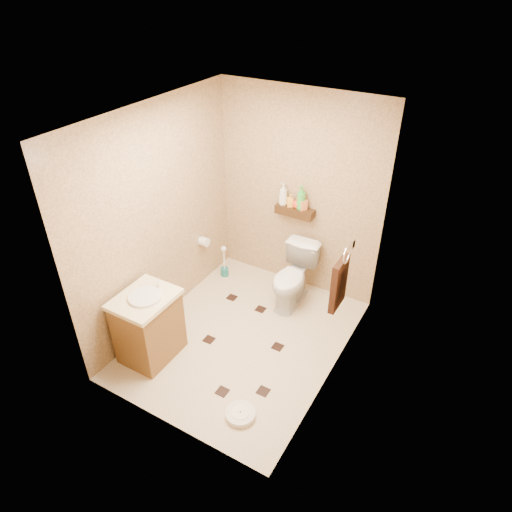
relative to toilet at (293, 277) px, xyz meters
The scene contains 19 objects.
ground 0.92m from the toilet, 101.72° to the right, with size 2.50×2.50×0.00m, color beige.
wall_back 0.96m from the toilet, 112.44° to the left, with size 2.00×0.04×2.40m, color tan.
wall_front 2.25m from the toilet, 94.74° to the right, with size 2.00×0.04×2.40m, color tan.
wall_left 1.67m from the toilet, 144.64° to the right, with size 0.04×2.50×2.40m, color tan.
wall_right 1.44m from the toilet, 45.16° to the right, with size 0.04×2.50×2.40m, color tan.
ceiling 2.21m from the toilet, 101.72° to the right, with size 2.00×2.50×0.02m, color white.
wall_shelf 0.76m from the toilet, 117.05° to the left, with size 0.46×0.14×0.10m, color #3D2510.
floor_accents 0.96m from the toilet, 98.26° to the right, with size 1.14×1.37×0.01m.
toilet is the anchor object (origin of this frame).
vanity 1.73m from the toilet, 120.35° to the right, with size 0.50×0.61×0.86m.
bathroom_scale 1.76m from the toilet, 79.08° to the right, with size 0.33×0.33×0.06m.
toilet_brush 1.01m from the toilet, behind, with size 0.10×0.10×0.44m.
towel_ring 1.11m from the toilet, 38.16° to the right, with size 0.12×0.30×0.76m.
toilet_paper 1.15m from the toilet, behind, with size 0.12×0.11×0.12m.
bottle_a 0.97m from the toilet, 134.09° to the left, with size 0.10×0.10×0.26m, color silver.
bottle_b 0.89m from the toilet, 124.96° to the left, with size 0.07×0.07×0.15m, color #F8A834.
bottle_c 0.86m from the toilet, 114.10° to the left, with size 0.10×0.10×0.13m, color red.
bottle_d 0.92m from the toilet, 106.83° to the left, with size 0.11×0.11×0.28m, color green.
bottle_e 0.87m from the toilet, 102.93° to the left, with size 0.08×0.08×0.18m, color #E0814A.
Camera 1 is at (1.95, -3.09, 3.47)m, focal length 32.00 mm.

